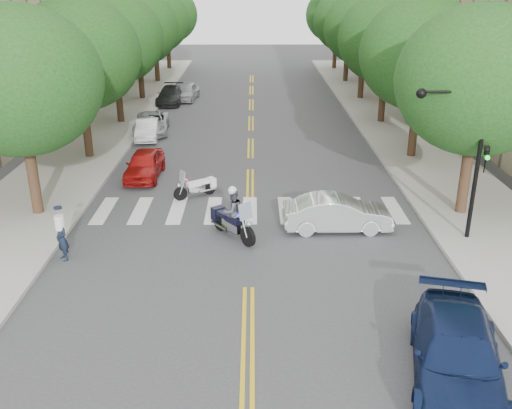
{
  "coord_description": "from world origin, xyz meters",
  "views": [
    {
      "loc": [
        0.16,
        -15.93,
        9.27
      ],
      "look_at": [
        0.25,
        3.92,
        1.3
      ],
      "focal_mm": 40.0,
      "sensor_mm": 36.0,
      "label": 1
    }
  ],
  "objects_px": {
    "officer_standing": "(62,239)",
    "motorcycle_police": "(232,215)",
    "motorcycle_parked": "(199,187)",
    "convertible": "(337,213)",
    "sedan_blue": "(457,355)"
  },
  "relations": [
    {
      "from": "motorcycle_police",
      "to": "sedan_blue",
      "type": "relative_size",
      "value": 0.42
    },
    {
      "from": "motorcycle_parked",
      "to": "sedan_blue",
      "type": "xyz_separation_m",
      "value": [
        7.39,
        -12.7,
        0.28
      ]
    },
    {
      "from": "convertible",
      "to": "officer_standing",
      "type": "bearing_deg",
      "value": 102.83
    },
    {
      "from": "motorcycle_police",
      "to": "convertible",
      "type": "relative_size",
      "value": 0.52
    },
    {
      "from": "motorcycle_police",
      "to": "officer_standing",
      "type": "xyz_separation_m",
      "value": [
        -5.84,
        -1.85,
        -0.12
      ]
    },
    {
      "from": "motorcycle_parked",
      "to": "sedan_blue",
      "type": "relative_size",
      "value": 0.36
    },
    {
      "from": "motorcycle_police",
      "to": "motorcycle_parked",
      "type": "height_order",
      "value": "motorcycle_police"
    },
    {
      "from": "officer_standing",
      "to": "motorcycle_police",
      "type": "bearing_deg",
      "value": 66.5
    },
    {
      "from": "motorcycle_police",
      "to": "convertible",
      "type": "distance_m",
      "value": 4.13
    },
    {
      "from": "motorcycle_police",
      "to": "motorcycle_parked",
      "type": "distance_m",
      "value": 4.65
    },
    {
      "from": "motorcycle_police",
      "to": "motorcycle_parked",
      "type": "bearing_deg",
      "value": -106.17
    },
    {
      "from": "motorcycle_parked",
      "to": "officer_standing",
      "type": "xyz_separation_m",
      "value": [
        -4.19,
        -6.17,
        0.34
      ]
    },
    {
      "from": "convertible",
      "to": "sedan_blue",
      "type": "distance_m",
      "value": 9.18
    },
    {
      "from": "motorcycle_police",
      "to": "officer_standing",
      "type": "height_order",
      "value": "motorcycle_police"
    },
    {
      "from": "motorcycle_police",
      "to": "motorcycle_parked",
      "type": "xyz_separation_m",
      "value": [
        -1.66,
        4.32,
        -0.45
      ]
    }
  ]
}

